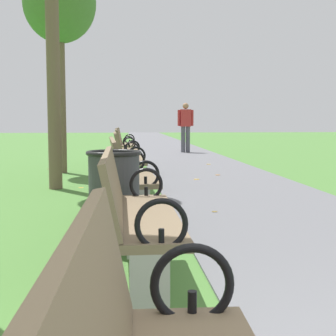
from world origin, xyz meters
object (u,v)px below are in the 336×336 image
object	(u,v)px
pedestrian_walking	(186,125)
park_bench_6	(125,145)
park_bench_4	(127,159)
park_bench_3	(129,176)
park_bench_5	(125,151)
tree_4	(60,5)
park_bench_2	(135,216)
trash_bin	(114,198)

from	to	relation	value
pedestrian_walking	park_bench_6	bearing A→B (deg)	-117.27
park_bench_4	park_bench_6	size ratio (longest dim) A/B	1.00
park_bench_3	pedestrian_walking	bearing A→B (deg)	79.28
park_bench_4	park_bench_6	world-z (taller)	same
park_bench_5	tree_4	world-z (taller)	tree_4
park_bench_3	park_bench_4	size ratio (longest dim) A/B	1.00
park_bench_3	park_bench_5	xyz separation A→B (m)	(-0.00, 4.50, 0.00)
park_bench_2	park_bench_5	bearing A→B (deg)	90.00
park_bench_6	tree_4	bearing A→B (deg)	-125.34
park_bench_4	park_bench_5	size ratio (longest dim) A/B	1.00
park_bench_6	park_bench_3	bearing A→B (deg)	-90.00
pedestrian_walking	trash_bin	size ratio (longest dim) A/B	1.93
park_bench_5	trash_bin	xyz separation A→B (m)	(-0.15, -5.61, -0.06)
park_bench_3	park_bench_5	distance (m)	4.50
park_bench_3	park_bench_4	xyz separation A→B (m)	(-0.00, 2.36, 0.00)
park_bench_2	park_bench_6	bearing A→B (deg)	90.00
tree_4	park_bench_6	bearing A→B (deg)	54.66
park_bench_5	trash_bin	bearing A→B (deg)	-91.50
pedestrian_walking	trash_bin	bearing A→B (deg)	-100.42
park_bench_4	tree_4	bearing A→B (deg)	116.33
park_bench_4	park_bench_3	bearing A→B (deg)	-90.00
pedestrian_walking	park_bench_4	bearing A→B (deg)	-103.64
park_bench_2	park_bench_4	distance (m)	4.59
park_bench_4	trash_bin	bearing A→B (deg)	-92.43
park_bench_5	pedestrian_walking	distance (m)	6.57
park_bench_3	pedestrian_walking	distance (m)	10.93
park_bench_5	park_bench_3	bearing A→B (deg)	-90.00
trash_bin	pedestrian_walking	bearing A→B (deg)	79.58
park_bench_3	tree_4	size ratio (longest dim) A/B	0.38
park_bench_4	tree_4	size ratio (longest dim) A/B	0.38
park_bench_2	park_bench_3	world-z (taller)	same
park_bench_3	tree_4	xyz separation A→B (m)	(-1.29, 4.97, 2.92)
park_bench_4	trash_bin	size ratio (longest dim) A/B	1.92
park_bench_4	park_bench_5	xyz separation A→B (m)	(0.00, 2.14, 0.00)
park_bench_6	park_bench_5	bearing A→B (deg)	-90.00
park_bench_4	park_bench_5	world-z (taller)	same
park_bench_3	park_bench_5	size ratio (longest dim) A/B	1.00
park_bench_5	park_bench_6	size ratio (longest dim) A/B	1.00
trash_bin	park_bench_2	bearing A→B (deg)	-82.49
park_bench_3	park_bench_4	distance (m)	2.36
park_bench_4	pedestrian_walking	bearing A→B (deg)	76.36
park_bench_5	tree_4	size ratio (longest dim) A/B	0.38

